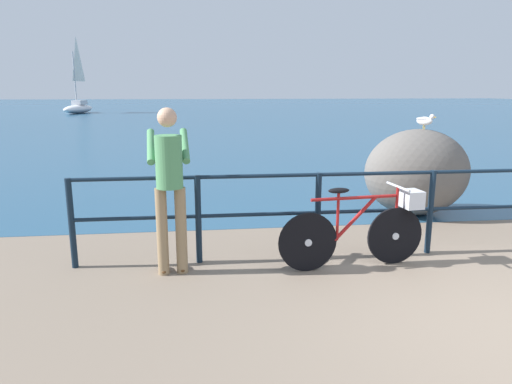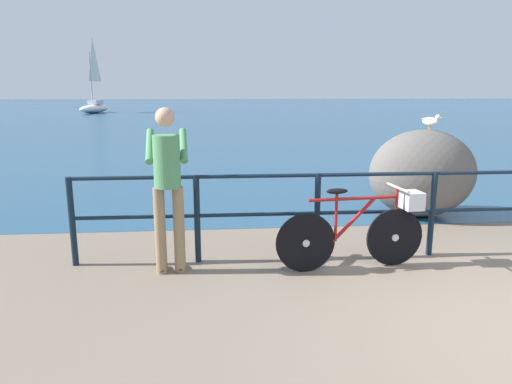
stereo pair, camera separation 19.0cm
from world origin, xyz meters
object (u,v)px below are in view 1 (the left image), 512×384
breakwater_boulder_main (417,172)px  sailboat (78,105)px  seagull (425,120)px  person_at_railing (170,184)px  bicycle (365,226)px

breakwater_boulder_main → sailboat: 36.09m
seagull → sailboat: size_ratio=0.05×
person_at_railing → breakwater_boulder_main: size_ratio=1.07×
bicycle → person_at_railing: 2.20m
person_at_railing → sailboat: bearing=10.4°
bicycle → person_at_railing: size_ratio=0.95×
breakwater_boulder_main → sailboat: (-13.38, 33.52, 0.03)m
breakwater_boulder_main → seagull: 0.82m
person_at_railing → seagull: 4.27m
bicycle → seagull: (1.62, 2.04, 1.03)m
breakwater_boulder_main → seagull: seagull is taller
breakwater_boulder_main → person_at_railing: bearing=-151.5°
bicycle → breakwater_boulder_main: (1.57, 2.06, 0.21)m
seagull → bicycle: bearing=-72.5°
bicycle → sailboat: bearing=102.5°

